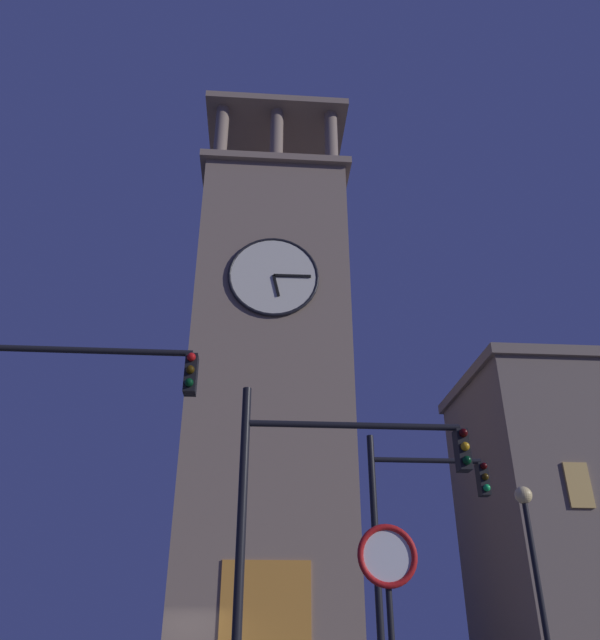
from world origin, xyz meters
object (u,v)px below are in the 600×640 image
object	(u,v)px
clocktower	(269,388)
traffic_signal_mid	(16,446)
traffic_signal_near	(321,498)
no_horn_sign	(389,577)
street_lamp	(532,549)
traffic_signal_far	(412,528)

from	to	relation	value
clocktower	traffic_signal_mid	bearing A→B (deg)	74.74
traffic_signal_near	traffic_signal_mid	bearing A→B (deg)	2.22
traffic_signal_mid	no_horn_sign	distance (m)	6.59
traffic_signal_mid	street_lamp	world-z (taller)	traffic_signal_mid
traffic_signal_far	street_lamp	distance (m)	3.69
traffic_signal_near	no_horn_sign	distance (m)	2.91
clocktower	traffic_signal_mid	world-z (taller)	clocktower
street_lamp	no_horn_sign	distance (m)	8.98
clocktower	no_horn_sign	world-z (taller)	clocktower
clocktower	street_lamp	bearing A→B (deg)	118.58
traffic_signal_far	no_horn_sign	size ratio (longest dim) A/B	1.98
traffic_signal_near	clocktower	bearing A→B (deg)	-87.75
traffic_signal_mid	no_horn_sign	world-z (taller)	traffic_signal_mid
traffic_signal_mid	traffic_signal_far	world-z (taller)	traffic_signal_mid
street_lamp	traffic_signal_far	bearing A→B (deg)	24.48
traffic_signal_near	no_horn_sign	bearing A→B (deg)	103.34
traffic_signal_far	traffic_signal_mid	bearing A→B (deg)	24.52
clocktower	traffic_signal_near	world-z (taller)	clocktower
clocktower	traffic_signal_mid	distance (m)	18.89
traffic_signal_near	street_lamp	size ratio (longest dim) A/B	1.14
traffic_signal_near	traffic_signal_mid	size ratio (longest dim) A/B	0.85
traffic_signal_near	traffic_signal_far	size ratio (longest dim) A/B	0.98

